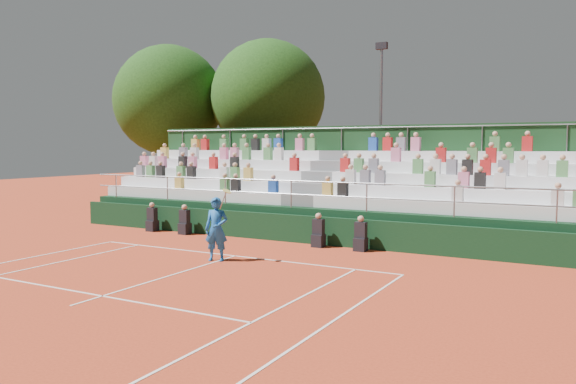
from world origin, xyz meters
The scene contains 8 objects.
ground centered at (0.00, 0.00, 0.00)m, with size 90.00×90.00×0.00m, color #BC3E1F.
courtside_wall centered at (0.00, 3.20, 0.50)m, with size 20.00×0.15×1.00m, color black.
line_officials centered at (-1.36, 2.75, 0.48)m, with size 9.55×0.40×1.19m.
grandstand centered at (0.00, 6.44, 1.08)m, with size 20.00×5.20×4.40m.
tennis_player centered at (-0.08, -0.88, 0.98)m, with size 0.94×0.67×2.22m.
tree_west centered at (-12.79, 11.85, 6.24)m, with size 6.61×6.61×9.56m.
tree_east centered at (-6.83, 13.51, 6.31)m, with size 6.62×6.62×9.63m.
floodlight_mast centered at (-0.04, 13.69, 5.12)m, with size 0.60×0.25×8.87m.
Camera 1 is at (9.97, -14.64, 3.48)m, focal length 35.00 mm.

